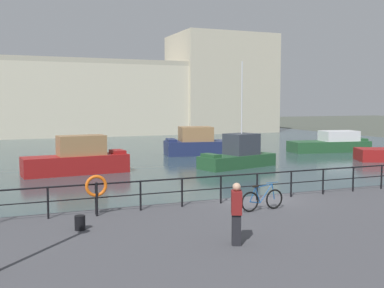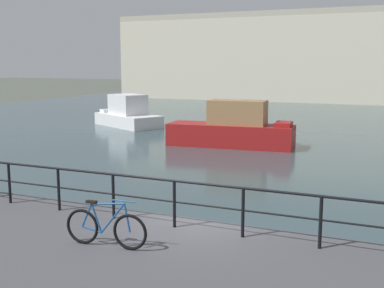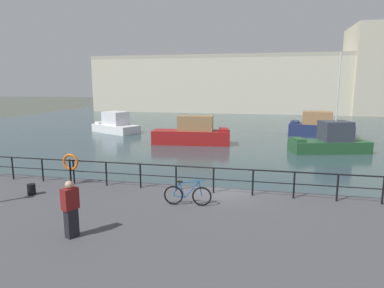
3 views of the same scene
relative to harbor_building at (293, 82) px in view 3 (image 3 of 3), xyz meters
name	(u,v)px [view 3 (image 3 of 3)]	position (x,y,z in m)	size (l,w,h in m)	color
ground_plane	(219,211)	(-7.14, -54.64, -6.00)	(240.00, 240.00, 0.00)	#4C5147
water_basin	(250,127)	(-7.14, -24.44, -5.99)	(80.00, 60.00, 0.01)	#33474C
quay_promenade	(185,287)	(-7.14, -61.14, -5.46)	(56.00, 13.00, 1.09)	#47474C
harbor_building	(293,82)	(0.00, 0.00, 0.00)	(65.15, 11.99, 15.94)	beige
moored_harbor_tender	(115,125)	(-22.02, -33.04, -5.10)	(6.25, 4.87, 2.39)	white
moored_blue_motorboat	(193,133)	(-11.75, -38.59, -4.99)	(7.29, 2.72, 2.64)	maroon
moored_cabin_cruiser	(320,127)	(0.54, -30.87, -4.99)	(6.88, 3.90, 2.63)	navy
moored_small_launch	(331,141)	(0.02, -39.88, -5.06)	(6.55, 3.77, 7.98)	#23512D
quay_railing	(214,175)	(-7.30, -55.39, -4.18)	(22.18, 0.07, 1.08)	black
parked_bicycle	(187,195)	(-8.02, -57.01, -4.52)	(1.77, 0.21, 0.98)	black
mooring_bollard	(31,189)	(-14.43, -57.17, -4.69)	(0.32, 0.32, 0.44)	black
life_ring_stand	(70,163)	(-13.63, -55.58, -3.94)	(0.75, 0.16, 1.40)	black
standing_person	(71,209)	(-10.73, -60.23, -4.05)	(0.44, 0.52, 1.69)	black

